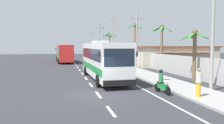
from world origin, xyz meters
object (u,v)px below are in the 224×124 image
coach_bus_far_lane (64,53)px  roadside_building (173,56)px  pedestrian_midwalk (199,82)px  utility_pole_nearest (212,16)px  motorcycle_trailing (162,84)px  palm_third (162,38)px  utility_pole_distant (99,40)px  motorcycle_beside_bus (108,64)px  palm_fourth (135,35)px  coach_bus_foreground (103,59)px  pedestrian_near_kerb (128,61)px  palm_nearest (109,40)px  utility_pole_far (112,36)px  utility_pole_mid (136,39)px  palm_second (195,46)px

coach_bus_far_lane → roadside_building: coach_bus_far_lane is taller
pedestrian_midwalk → utility_pole_nearest: (2.30, 2.03, 4.42)m
motorcycle_trailing → utility_pole_nearest: utility_pole_nearest is taller
utility_pole_nearest → palm_third: (2.76, 14.41, -1.11)m
coach_bus_far_lane → utility_pole_distant: (10.41, 20.56, 3.16)m
motorcycle_beside_bus → palm_fourth: (5.86, 5.41, 4.51)m
motorcycle_beside_bus → palm_fourth: size_ratio=0.27×
coach_bus_foreground → motorcycle_trailing: size_ratio=6.36×
coach_bus_foreground → utility_pole_distant: (6.95, 44.79, 3.11)m
coach_bus_far_lane → pedestrian_midwalk: coach_bus_far_lane is taller
utility_pole_distant → pedestrian_near_kerb: bearing=-92.0°
motorcycle_beside_bus → palm_nearest: palm_nearest is taller
coach_bus_far_lane → utility_pole_far: size_ratio=1.19×
coach_bus_far_lane → roadside_building: bearing=-34.2°
coach_bus_far_lane → motorcycle_beside_bus: 15.48m
motorcycle_trailing → utility_pole_nearest: 6.16m
utility_pole_mid → palm_fourth: size_ratio=1.14×
motorcycle_beside_bus → utility_pole_nearest: (4.11, -17.67, 4.85)m
utility_pole_nearest → palm_fourth: bearing=85.7°
palm_nearest → palm_second: (0.94, -34.59, -1.39)m
utility_pole_far → palm_second: bearing=-87.9°
motorcycle_beside_bus → coach_bus_far_lane: bearing=112.9°
motorcycle_beside_bus → pedestrian_near_kerb: 3.29m
palm_second → pedestrian_near_kerb: bearing=100.0°
pedestrian_midwalk → utility_pole_mid: bearing=-167.9°
coach_bus_foreground → motorcycle_beside_bus: (2.55, 10.02, -1.35)m
utility_pole_mid → palm_nearest: (0.41, 21.63, 0.39)m
coach_bus_far_lane → palm_nearest: bearing=34.1°
palm_nearest → coach_bus_foreground: bearing=-103.0°
coach_bus_foreground → utility_pole_far: size_ratio=1.21×
utility_pole_distant → pedestrian_midwalk: bearing=-92.7°
coach_bus_foreground → palm_third: (9.42, 6.76, 2.39)m
motorcycle_beside_bus → utility_pole_mid: utility_pole_mid is taller
utility_pole_mid → palm_fourth: bearing=74.2°
pedestrian_near_kerb → palm_second: bearing=125.8°
motorcycle_beside_bus → motorcycle_trailing: motorcycle_trailing is taller
utility_pole_distant → palm_third: (2.47, -38.03, -0.71)m
motorcycle_beside_bus → motorcycle_trailing: bearing=-89.1°
utility_pole_mid → utility_pole_nearest: bearing=-90.5°
pedestrian_midwalk → palm_third: 17.52m
coach_bus_far_lane → palm_nearest: palm_nearest is taller
coach_bus_foreground → palm_nearest: size_ratio=1.92×
pedestrian_near_kerb → utility_pole_distant: utility_pole_distant is taller
coach_bus_far_lane → palm_third: palm_third is taller
coach_bus_foreground → pedestrian_midwalk: 10.66m
palm_third → palm_fourth: (-1.01, 8.67, 0.77)m
motorcycle_trailing → motorcycle_beside_bus: bearing=90.9°
motorcycle_beside_bus → palm_nearest: (4.69, 21.44, 4.05)m
coach_bus_far_lane → motorcycle_trailing: (6.29, -31.85, -1.27)m
pedestrian_midwalk → palm_fourth: (4.05, 25.11, 4.08)m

